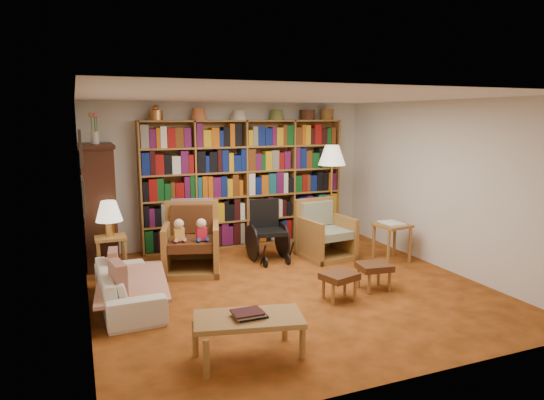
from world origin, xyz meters
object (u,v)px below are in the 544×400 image
footstool_b (374,268)px  coffee_table (249,322)px  side_table_papers (392,230)px  armchair_leather (190,243)px  side_table_lamp (111,246)px  armchair_sage (323,235)px  sofa (128,286)px  floor_lamp (332,159)px  footstool_a (339,278)px  wheelchair (268,233)px

footstool_b → coffee_table: (-2.14, -1.11, 0.07)m
side_table_papers → coffee_table: 3.82m
armchair_leather → coffee_table: 2.85m
side_table_lamp → armchair_sage: armchair_sage is taller
side_table_lamp → sofa: bearing=-85.4°
floor_lamp → footstool_a: floor_lamp is taller
side_table_lamp → footstool_b: side_table_lamp is taller
wheelchair → footstool_a: 1.98m
armchair_leather → side_table_papers: (3.08, -0.70, 0.07)m
sofa → side_table_papers: side_table_papers is taller
armchair_sage → wheelchair: (-0.91, 0.17, 0.08)m
wheelchair → footstool_b: (0.80, -1.81, -0.15)m
sofa → wheelchair: 2.55m
armchair_leather → footstool_b: (2.06, -1.74, -0.13)m
sofa → floor_lamp: (3.61, 1.52, 1.29)m
side_table_lamp → footstool_b: bearing=-31.1°
wheelchair → footstool_b: bearing=-66.3°
footstool_a → footstool_b: bearing=14.0°
wheelchair → armchair_sage: bearing=-10.9°
floor_lamp → coffee_table: 4.40m
footstool_b → side_table_papers: bearing=45.5°
side_table_lamp → armchair_leather: size_ratio=0.56×
armchair_leather → coffee_table: (-0.08, -2.85, -0.06)m
sofa → side_table_lamp: 1.27m
side_table_papers → armchair_sage: bearing=146.7°
floor_lamp → coffee_table: (-2.68, -3.29, -1.17)m
side_table_papers → footstool_a: size_ratio=1.25×
sofa → armchair_leather: armchair_leather is taller
side_table_lamp → armchair_leather: armchair_leather is taller
floor_lamp → footstool_a: 2.89m
wheelchair → coffee_table: 3.22m
wheelchair → floor_lamp: bearing=15.3°
wheelchair → coffee_table: (-1.34, -2.92, -0.08)m
footstool_a → side_table_lamp: bearing=141.0°
coffee_table → side_table_lamp: bearing=108.8°
armchair_leather → footstool_b: armchair_leather is taller
armchair_leather → side_table_papers: size_ratio=1.69×
armchair_leather → wheelchair: size_ratio=1.09×
sofa → armchair_sage: 3.32m
wheelchair → side_table_papers: wheelchair is taller
sofa → floor_lamp: floor_lamp is taller
floor_lamp → armchair_sage: bearing=-128.8°
side_table_lamp → wheelchair: 2.37m
armchair_leather → side_table_papers: 3.16m
wheelchair → floor_lamp: (1.34, 0.37, 1.09)m
side_table_lamp → coffee_table: bearing=-71.2°
floor_lamp → side_table_papers: bearing=-67.3°
wheelchair → floor_lamp: size_ratio=0.54×
floor_lamp → armchair_leather: bearing=-170.4°
armchair_leather → armchair_sage: (2.17, -0.10, -0.06)m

